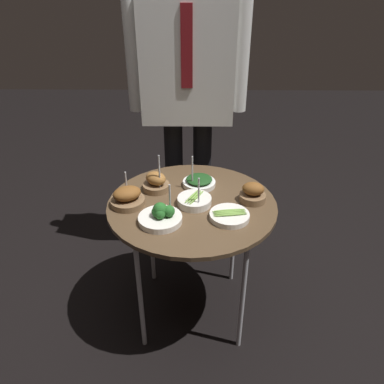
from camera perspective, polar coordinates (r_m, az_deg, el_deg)
ground_plane at (r=1.96m, az=0.00°, el=-17.20°), size 8.00×8.00×0.00m
serving_cart at (r=1.57m, az=0.00°, el=-2.80°), size 0.70×0.70×0.62m
bowl_spinach_center at (r=1.67m, az=1.08°, el=1.59°), size 0.15×0.15×0.16m
bowl_asparagus_near_rim at (r=1.46m, az=5.73°, el=-3.61°), size 0.16×0.16×0.03m
bowl_roast_front_right at (r=1.63m, az=-5.50°, el=1.45°), size 0.12×0.12×0.18m
bowl_broccoli_far_rim at (r=1.43m, az=-4.78°, el=-3.66°), size 0.17×0.17×0.15m
bowl_asparagus_mid_left at (r=1.53m, az=0.38°, el=-1.32°), size 0.14×0.14×0.14m
bowl_roast_back_left at (r=1.57m, az=9.25°, el=-0.21°), size 0.11×0.11×0.08m
bowl_roast_front_center at (r=1.54m, az=-9.82°, el=-0.83°), size 0.14×0.14×0.13m
waiter_figure at (r=1.91m, az=-0.70°, el=17.35°), size 0.59×0.22×1.60m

